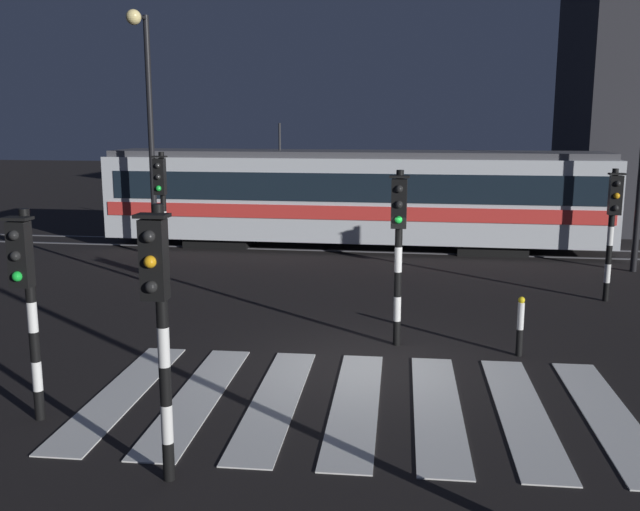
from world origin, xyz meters
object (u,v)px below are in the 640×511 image
traffic_light_corner_far_right (613,215)px  bollard_island_edge (520,326)px  traffic_light_kerb_mid_left (159,304)px  tram (353,196)px  traffic_light_corner_far_left (162,200)px  street_lamp_trackside_left (147,106)px  traffic_light_median_centre (399,232)px  traffic_light_corner_near_left (26,285)px

traffic_light_corner_far_right → bollard_island_edge: (-2.53, -4.33, -1.51)m
traffic_light_kerb_mid_left → tram: bearing=88.3°
bollard_island_edge → traffic_light_corner_far_right: bearing=59.7°
traffic_light_corner_far_right → bollard_island_edge: size_ratio=2.83×
traffic_light_kerb_mid_left → bollard_island_edge: traffic_light_kerb_mid_left is taller
traffic_light_kerb_mid_left → traffic_light_corner_far_left: 10.10m
traffic_light_corner_far_right → tram: tram is taller
street_lamp_trackside_left → bollard_island_edge: (10.24, -8.00, -4.10)m
traffic_light_corner_far_right → tram: bearing=137.1°
street_lamp_trackside_left → bollard_island_edge: size_ratio=6.64×
traffic_light_corner_far_right → tram: (-6.73, 6.26, -0.32)m
traffic_light_corner_far_left → street_lamp_trackside_left: size_ratio=0.47×
tram → traffic_light_corner_far_left: bearing=-122.1°
traffic_light_corner_far_right → traffic_light_corner_far_left: bearing=-178.5°
traffic_light_corner_far_right → traffic_light_corner_far_left: traffic_light_corner_far_left is taller
traffic_light_corner_far_left → tram: bearing=57.9°
traffic_light_median_centre → traffic_light_corner_far_left: (-6.07, 3.84, 0.08)m
traffic_light_kerb_mid_left → traffic_light_corner_far_right: size_ratio=1.06×
bollard_island_edge → traffic_light_median_centre: bearing=174.8°
traffic_light_corner_far_right → traffic_light_corner_far_left: 10.85m
traffic_light_corner_far_left → bollard_island_edge: bearing=-25.9°
traffic_light_kerb_mid_left → traffic_light_corner_far_right: 12.10m
street_lamp_trackside_left → bollard_island_edge: 13.62m
traffic_light_median_centre → traffic_light_corner_far_right: size_ratio=1.06×
traffic_light_median_centre → traffic_light_corner_near_left: 6.47m
tram → bollard_island_edge: 11.46m
traffic_light_median_centre → bollard_island_edge: (2.24, -0.20, -1.64)m
traffic_light_kerb_mid_left → traffic_light_corner_near_left: size_ratio=1.09×
traffic_light_median_centre → bollard_island_edge: 2.78m
traffic_light_corner_near_left → bollard_island_edge: (7.14, 4.02, -1.45)m
traffic_light_kerb_mid_left → traffic_light_median_centre: (2.44, 5.59, 0.02)m
traffic_light_corner_near_left → tram: tram is taller
traffic_light_kerb_mid_left → street_lamp_trackside_left: bearing=112.5°
traffic_light_corner_near_left → traffic_light_corner_far_left: 8.14m
traffic_light_corner_far_right → bollard_island_edge: bearing=-120.3°
traffic_light_kerb_mid_left → traffic_light_median_centre: bearing=66.4°
traffic_light_corner_far_left → bollard_island_edge: size_ratio=3.12×
traffic_light_median_centre → bollard_island_edge: size_ratio=3.01×
traffic_light_kerb_mid_left → street_lamp_trackside_left: size_ratio=0.45×
bollard_island_edge → traffic_light_corner_far_left: bearing=154.1°
traffic_light_corner_near_left → street_lamp_trackside_left: 12.69m
traffic_light_median_centre → traffic_light_corner_near_left: (-4.91, -4.22, -0.20)m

